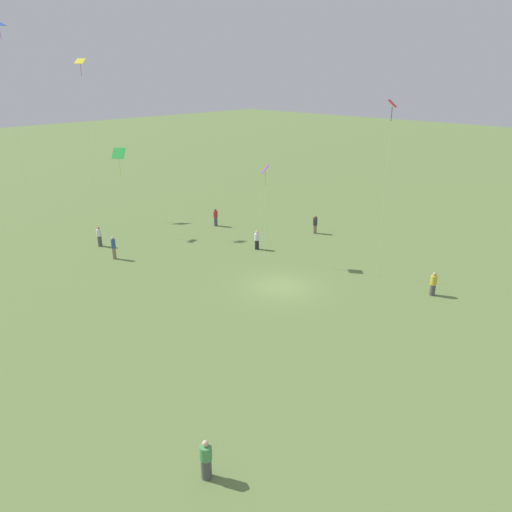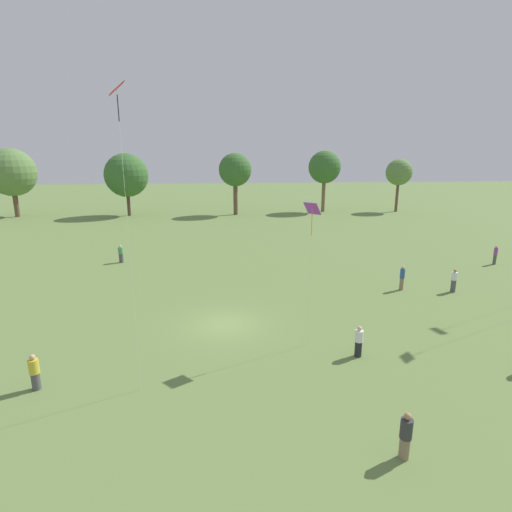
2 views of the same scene
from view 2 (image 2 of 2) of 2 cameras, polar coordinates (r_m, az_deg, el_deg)
ground_plane at (r=24.28m, az=-4.47°, el=-9.75°), size 240.00×240.00×0.00m
tree_0 at (r=75.28m, az=-31.56°, el=10.13°), size 7.48×7.48×10.83m
tree_1 at (r=69.01m, az=-18.03°, el=10.91°), size 6.97×6.97×10.07m
tree_2 at (r=66.98m, az=-2.99°, el=12.14°), size 5.39×5.39×10.10m
tree_3 at (r=71.47m, az=9.77°, el=12.36°), size 5.55×5.55×10.49m
tree_4 at (r=74.80m, az=19.75°, el=11.17°), size 4.50×4.50×9.11m
person_0 at (r=31.71m, az=20.14°, el=-2.93°), size 0.49×0.49×1.88m
person_2 at (r=42.82m, az=31.01°, el=0.17°), size 0.45×0.45×1.80m
person_4 at (r=21.03m, az=14.46°, el=-11.75°), size 0.56×0.56×1.64m
person_5 at (r=20.22m, az=-29.07°, el=-14.33°), size 0.59×0.59×1.65m
person_6 at (r=39.42m, az=-18.74°, el=0.26°), size 0.61×0.61×1.68m
person_8 at (r=32.78m, az=26.42°, el=-3.19°), size 0.47×0.47×1.75m
person_9 at (r=15.29m, az=20.59°, el=-22.94°), size 0.56×0.56×1.73m
kite_2 at (r=19.90m, az=8.02°, el=5.88°), size 0.88×0.90×7.62m
kite_3 at (r=16.17m, az=-19.05°, el=18.93°), size 0.73×0.83×12.42m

